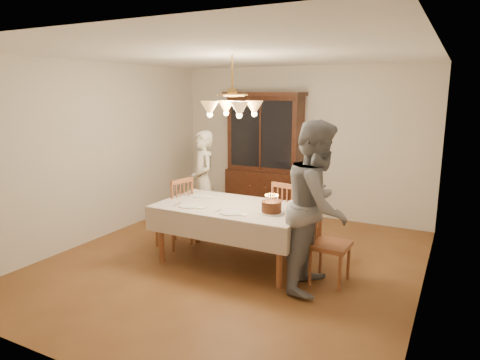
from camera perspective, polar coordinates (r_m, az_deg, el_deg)
The scene contains 14 objects.
ground at distance 5.66m, azimuth -0.96°, elevation -10.84°, with size 5.00×5.00×0.00m, color brown.
room_shell at distance 5.26m, azimuth -1.01°, elevation 5.28°, with size 5.00×5.00×5.00m.
dining_table at distance 5.43m, azimuth -0.98°, elevation -4.17°, with size 1.90×1.10×0.76m.
china_hutch at distance 7.59m, azimuth 3.28°, elevation 3.14°, with size 1.38×0.54×2.16m.
chair_far_side at distance 5.86m, azimuth 6.82°, elevation -5.52°, with size 0.51×0.50×1.00m.
chair_left_end at distance 6.15m, azimuth -8.79°, elevation -4.64°, with size 0.49×0.51×1.00m.
chair_right_end at distance 5.05m, azimuth 11.82°, elevation -8.54°, with size 0.43×0.45×1.00m.
elderly_woman at distance 6.78m, azimuth -4.93°, elevation -0.08°, with size 0.58×0.38×1.58m, color #F2E7CD.
adult_in_grey at distance 4.77m, azimuth 10.26°, elevation -3.44°, with size 0.91×0.71×1.88m, color slate.
birthday_cake at distance 5.07m, azimuth 4.22°, elevation -3.66°, with size 0.30×0.30×0.23m.
place_setting_near_left at distance 5.40m, azimuth -6.70°, elevation -3.43°, with size 0.42×0.27×0.02m.
place_setting_near_right at distance 5.07m, azimuth -1.15°, elevation -4.37°, with size 0.41×0.26×0.02m.
place_setting_far_left at distance 5.90m, azimuth -5.17°, elevation -2.11°, with size 0.39×0.24×0.02m.
chandelier at distance 5.23m, azimuth -1.03°, elevation 9.59°, with size 0.62×0.62×0.73m.
Camera 1 is at (2.50, -4.59, 2.17)m, focal length 32.00 mm.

